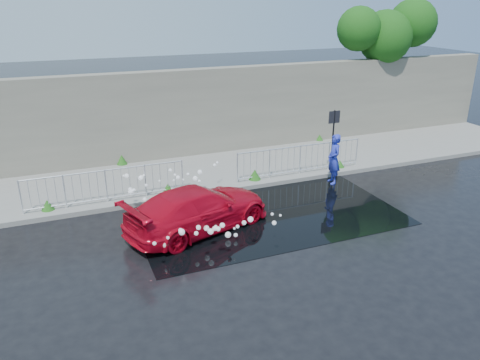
# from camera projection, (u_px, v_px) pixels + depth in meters

# --- Properties ---
(ground) EXTENTS (90.00, 90.00, 0.00)m
(ground) POSITION_uv_depth(u_px,v_px,m) (264.00, 229.00, 13.63)
(ground) COLOR black
(ground) RESTS_ON ground
(pavement) EXTENTS (30.00, 4.00, 0.15)m
(pavement) POSITION_uv_depth(u_px,v_px,m) (209.00, 171.00, 17.93)
(pavement) COLOR slate
(pavement) RESTS_ON ground
(curb) EXTENTS (30.00, 0.25, 0.16)m
(curb) POSITION_uv_depth(u_px,v_px,m) (228.00, 190.00, 16.20)
(curb) COLOR slate
(curb) RESTS_ON ground
(retaining_wall) EXTENTS (30.00, 0.60, 3.50)m
(retaining_wall) POSITION_uv_depth(u_px,v_px,m) (191.00, 113.00, 19.17)
(retaining_wall) COLOR #646054
(retaining_wall) RESTS_ON pavement
(puddle) EXTENTS (8.00, 5.00, 0.01)m
(puddle) POSITION_uv_depth(u_px,v_px,m) (265.00, 212.00, 14.67)
(puddle) COLOR black
(puddle) RESTS_ON ground
(sign_post) EXTENTS (0.45, 0.06, 2.50)m
(sign_post) POSITION_uv_depth(u_px,v_px,m) (333.00, 131.00, 17.15)
(sign_post) COLOR black
(sign_post) RESTS_ON ground
(tree) EXTENTS (5.11, 2.47, 6.32)m
(tree) POSITION_uv_depth(u_px,v_px,m) (388.00, 31.00, 21.66)
(tree) COLOR #332114
(tree) RESTS_ON ground
(railing_left) EXTENTS (5.05, 0.05, 1.10)m
(railing_left) POSITION_uv_depth(u_px,v_px,m) (106.00, 185.00, 14.87)
(railing_left) COLOR silver
(railing_left) RESTS_ON pavement
(railing_right) EXTENTS (5.05, 0.05, 1.10)m
(railing_right) POSITION_uv_depth(u_px,v_px,m) (300.00, 159.00, 17.31)
(railing_right) COLOR silver
(railing_right) RESTS_ON pavement
(weeds) EXTENTS (12.17, 3.93, 0.38)m
(weeds) POSITION_uv_depth(u_px,v_px,m) (203.00, 171.00, 17.29)
(weeds) COLOR #154712
(weeds) RESTS_ON pavement
(water_spray) EXTENTS (3.39, 5.26, 1.07)m
(water_spray) POSITION_uv_depth(u_px,v_px,m) (185.00, 204.00, 13.79)
(water_spray) COLOR white
(water_spray) RESTS_ON ground
(red_car) EXTENTS (4.74, 3.10, 1.28)m
(red_car) POSITION_uv_depth(u_px,v_px,m) (198.00, 209.00, 13.40)
(red_car) COLOR #B2071A
(red_car) RESTS_ON ground
(person) EXTENTS (0.56, 0.73, 1.82)m
(person) POSITION_uv_depth(u_px,v_px,m) (334.00, 159.00, 16.70)
(person) COLOR #2430B5
(person) RESTS_ON ground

